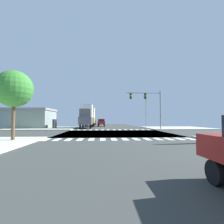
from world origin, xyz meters
name	(u,v)px	position (x,y,z in m)	size (l,w,h in m)	color
ground	(116,133)	(0.00, 0.00, -0.03)	(90.00, 90.00, 0.05)	#363A37
sidewalk_corner_ne	(176,128)	(13.00, 12.00, 0.07)	(12.00, 12.00, 0.14)	#B2ADA3
sidewalk_corner_nw	(44,128)	(-13.00, 12.00, 0.07)	(12.00, 12.00, 0.14)	#ADB49C
crosswalk_near	(120,139)	(-0.25, -7.30, 0.00)	(13.50, 2.00, 0.01)	silver
crosswalk_far	(111,130)	(-0.25, 7.30, 0.00)	(13.50, 2.00, 0.01)	silver
traffic_signal_mast	(148,101)	(6.01, 6.98, 4.96)	(5.99, 0.55, 6.75)	gray
street_lamp	(145,108)	(7.93, 16.88, 4.35)	(1.78, 0.32, 7.17)	gray
bank_building	(17,118)	(-19.19, 14.17, 1.98)	(15.61, 8.55, 3.95)	gray
sidewalk_tree	(14,89)	(-8.93, -8.58, 4.21)	(2.97, 2.97, 5.72)	brown
box_truck_nearside_1	(90,116)	(-5.00, 23.92, 2.56)	(2.40, 7.20, 4.85)	black
suv_crossing_2	(93,121)	(-5.00, 39.52, 1.39)	(1.96, 4.60, 2.34)	black
sedan_trailing_2	(101,122)	(-2.00, 21.22, 1.12)	(1.80, 4.30, 1.88)	black
sedan_middle_3	(102,121)	(-2.00, 36.57, 1.12)	(1.80, 4.30, 1.88)	black
box_truck_outer_2	(86,116)	(-5.00, 13.37, 2.56)	(2.40, 7.20, 4.85)	black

